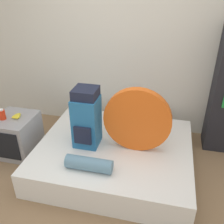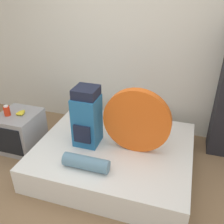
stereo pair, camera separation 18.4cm
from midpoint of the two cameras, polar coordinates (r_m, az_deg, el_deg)
The scene contains 9 objects.
ground_plane at distance 2.88m, azimuth -7.49°, elevation -20.29°, with size 16.00×16.00×0.00m, color #846647.
wall_back at distance 3.67m, azimuth 0.86°, elevation 15.12°, with size 8.00×0.05×2.60m.
bed at distance 3.21m, azimuth -1.06°, elevation -9.77°, with size 1.86×1.59×0.33m.
backpack at distance 2.97m, azimuth -7.63°, elevation -1.45°, with size 0.29×0.33×0.73m.
tent_bag at distance 2.84m, azimuth 3.95°, elevation -1.90°, with size 0.78×0.10×0.78m.
sleeping_roll at distance 2.72m, azimuth -7.26°, elevation -11.75°, with size 0.51×0.15×0.15m.
television at distance 3.66m, azimuth -22.32°, elevation -4.88°, with size 0.51×0.56×0.53m.
canister at distance 3.52m, azimuth -25.21°, elevation -0.54°, with size 0.08×0.08×0.14m.
banana_bunch at distance 3.52m, azimuth -22.25°, elevation -0.84°, with size 0.12×0.15×0.04m.
Camera 1 is at (0.69, -1.76, 2.16)m, focal length 40.00 mm.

